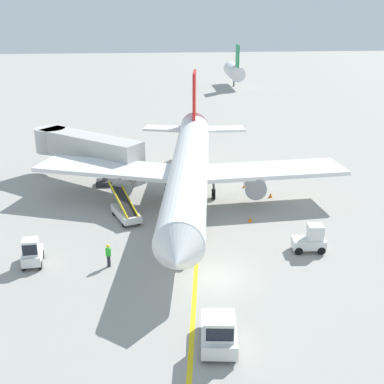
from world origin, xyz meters
The scene contains 14 objects.
ground_plane centered at (0.00, 0.00, 0.00)m, with size 300.00×300.00×0.00m, color #9E9B93.
taxi_line_yellow centered at (-0.53, 5.00, 0.00)m, with size 0.30×80.00×0.01m, color yellow.
airliner centered at (-0.46, 13.42, 3.42)m, with size 28.39×35.32×10.10m.
jet_bridge centered at (-10.87, 21.24, 3.54)m, with size 11.52×9.97×4.85m.
pushback_tug centered at (-0.60, -7.40, 0.99)m, with size 2.28×3.78×2.20m.
baggage_tug_near_wing centered at (-12.39, 2.90, 0.93)m, with size 1.53×2.51×2.10m.
baggage_tug_by_cargo_door centered at (7.71, 3.30, 0.93)m, with size 2.48×1.47×2.10m.
belt_loader_forward_hold centered at (-6.12, 10.44, 0.78)m, with size 2.91×5.13×2.59m.
ground_crew_marshaller centered at (-7.04, 2.20, 0.91)m, with size 0.36×0.24×1.70m.
safety_cone_nose_left centered at (4.29, 9.03, 0.22)m, with size 0.36×0.36×0.44m, color orange.
safety_cone_nose_right centered at (5.35, 17.37, 0.22)m, with size 0.36×0.36×0.44m, color orange.
safety_cone_wingtip_left centered at (7.29, 14.47, 0.22)m, with size 0.36×0.36×0.44m, color orange.
safety_cone_wingtip_right centered at (-1.91, 13.65, 0.22)m, with size 0.36×0.36×0.44m, color orange.
distant_aircraft_far_left centered at (14.28, 78.64, 3.22)m, with size 3.00×10.10×8.80m.
Camera 1 is at (-4.08, -30.76, 17.78)m, focal length 49.05 mm.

